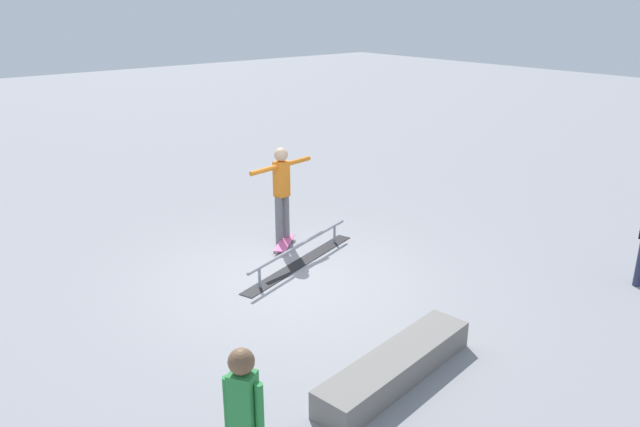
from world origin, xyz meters
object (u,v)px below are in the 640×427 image
object	(u,v)px
grind_rail	(300,255)
bystander_green_shirt	(244,423)
skate_ledge	(396,366)
skater_main	(282,189)
skateboard_main	(284,243)

from	to	relation	value
grind_rail	bystander_green_shirt	xyz separation A→B (m)	(3.46, 3.69, 0.72)
skate_ledge	bystander_green_shirt	distance (m)	2.47
skate_ledge	skater_main	world-z (taller)	skater_main
skater_main	bystander_green_shirt	bearing A→B (deg)	42.53
grind_rail	skater_main	world-z (taller)	skater_main
skate_ledge	bystander_green_shirt	xyz separation A→B (m)	(2.31, 0.49, 0.71)
skate_ledge	skater_main	bearing A→B (deg)	-109.60
grind_rail	skate_ledge	xyz separation A→B (m)	(1.14, 3.20, 0.01)
grind_rail	skate_ledge	bearing A→B (deg)	53.24
grind_rail	skate_ledge	world-z (taller)	grind_rail
grind_rail	skateboard_main	world-z (taller)	grind_rail
skateboard_main	bystander_green_shirt	size ratio (longest dim) A/B	0.48
grind_rail	skater_main	distance (m)	1.28
skateboard_main	bystander_green_shirt	xyz separation A→B (m)	(3.67, 4.41, 0.80)
skater_main	skate_ledge	bearing A→B (deg)	62.33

